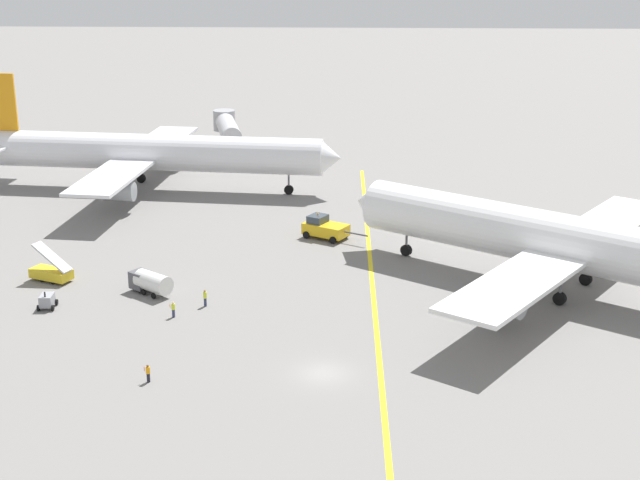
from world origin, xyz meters
TOP-DOWN VIEW (x-y plane):
  - ground_plane at (0.00, 0.00)m, footprint 600.00×600.00m
  - taxiway_stripe at (4.66, 10.00)m, footprint 2.59×119.99m
  - airliner_at_gate_left at (-26.61, 57.72)m, footprint 53.92×42.50m
  - airliner_being_pushed at (22.76, 20.31)m, footprint 42.16×40.07m
  - pushback_tug at (-1.08, 36.35)m, footprint 8.10×5.55m
  - gse_fuel_bowser_stubby at (-18.37, 17.34)m, footprint 5.04×4.46m
  - gse_gpu_cart_small at (-27.72, 13.19)m, footprint 1.71×2.18m
  - gse_stair_truck_yellow at (-29.65, 20.63)m, footprint 4.93×3.61m
  - ground_crew_wing_walker_right at (-14.35, -2.14)m, footprint 0.50×0.36m
  - ground_crew_marshaller_foreground at (-14.85, 11.39)m, footprint 0.49×0.36m
  - ground_crew_ramp_agent_by_cones at (-12.21, 14.22)m, footprint 0.36×0.36m
  - jet_bridge at (-19.26, 83.59)m, footprint 6.70×16.52m

SIDE VIEW (x-z plane):
  - ground_plane at x=0.00m, z-range 0.00..0.00m
  - taxiway_stripe at x=4.66m, z-range 0.00..0.01m
  - gse_gpu_cart_small at x=-27.72m, z-range -0.16..1.74m
  - ground_crew_wing_walker_right at x=-14.35m, z-range 0.03..1.60m
  - ground_crew_marshaller_foreground at x=-14.85m, z-range 0.03..1.62m
  - ground_crew_ramp_agent_by_cones at x=-12.21m, z-range 0.04..1.79m
  - gse_stair_truck_yellow at x=-29.65m, z-range -1.00..3.05m
  - pushback_tug at x=-1.08m, z-range -0.23..2.77m
  - gse_fuel_bowser_stubby at x=-18.37m, z-range 0.13..2.53m
  - jet_bridge at x=-19.26m, z-range 1.16..7.04m
  - airliner_being_pushed at x=22.76m, z-range -3.22..13.92m
  - airliner_at_gate_left at x=-26.61m, z-range -2.77..13.56m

